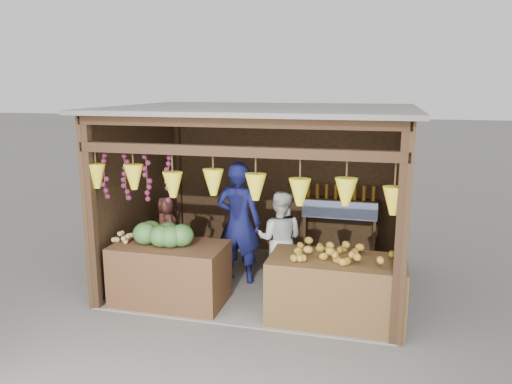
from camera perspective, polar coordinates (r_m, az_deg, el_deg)
ground at (r=7.79m, az=0.65°, el=-10.22°), size 80.00×80.00×0.00m
stall_structure at (r=7.29m, az=0.34°, el=1.89°), size 4.30×3.30×2.66m
back_shelf at (r=8.57m, az=9.56°, el=-2.15°), size 1.25×0.32×1.32m
counter_left at (r=7.04m, az=-9.76°, el=-9.19°), size 1.52×0.85×0.84m
counter_right at (r=6.51m, az=9.15°, el=-11.02°), size 1.70×0.85×0.84m
stool at (r=8.17m, az=-10.01°, el=-8.21°), size 0.31×0.31×0.29m
man_standing at (r=7.50m, az=-1.99°, el=-3.55°), size 0.70×0.47×1.87m
woman_standing at (r=7.43m, az=2.74°, el=-5.39°), size 0.71×0.55×1.45m
vendor_seated at (r=7.98m, az=-10.18°, el=-3.95°), size 0.56×0.55×0.97m
melon_pile at (r=6.89m, az=-10.36°, el=-4.58°), size 1.00×0.50×0.32m
tanfruit_pile at (r=7.18m, az=-14.88°, el=-4.91°), size 0.34×0.40×0.13m
mango_pile at (r=6.32m, az=10.11°, el=-6.63°), size 1.40×0.64×0.22m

